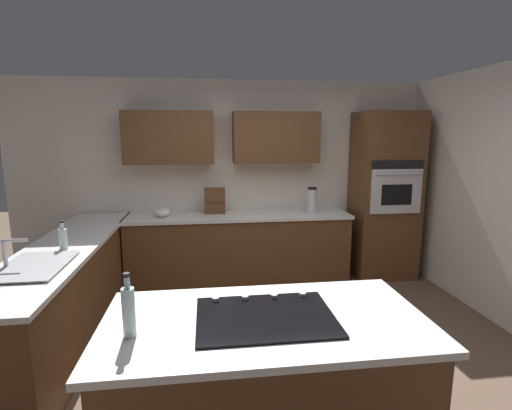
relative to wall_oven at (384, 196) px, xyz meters
name	(u,v)px	position (x,y,z in m)	size (l,w,h in m)	color
ground_plane	(267,353)	(1.85, 1.72, -1.10)	(14.00, 14.00, 0.00)	brown
wall_back	(239,170)	(1.92, -0.33, 0.34)	(6.00, 0.44, 2.60)	silver
wall_left	(510,197)	(-0.60, 1.42, 0.20)	(0.10, 4.00, 2.60)	silver
lower_cabinets_back	(239,249)	(1.95, 0.00, -0.67)	(2.80, 0.60, 0.86)	brown
countertop_back	(239,216)	(1.95, 0.00, -0.22)	(2.84, 0.64, 0.04)	silver
lower_cabinets_side	(68,293)	(3.67, 1.17, -0.67)	(0.60, 2.90, 0.86)	brown
countertop_side	(64,247)	(3.67, 1.17, -0.22)	(0.64, 2.94, 0.04)	silver
island_base	(265,393)	(2.04, 2.81, -0.67)	(1.72, 0.84, 0.86)	brown
island_top	(265,321)	(2.04, 2.81, -0.22)	(1.80, 0.92, 0.04)	silver
wall_oven	(384,196)	(0.00, 0.00, 0.00)	(0.80, 0.66, 2.19)	brown
sink_unit	(33,265)	(3.68, 1.78, -0.18)	(0.46, 0.70, 0.23)	#515456
cooktop	(265,316)	(2.04, 2.80, -0.19)	(0.76, 0.56, 0.03)	black
blender	(312,202)	(1.00, 0.03, -0.05)	(0.15, 0.15, 0.33)	silver
mixing_bowl	(162,212)	(2.90, 0.03, -0.14)	(0.20, 0.20, 0.11)	white
spice_rack	(215,201)	(2.25, -0.08, -0.03)	(0.26, 0.11, 0.33)	brown
dish_soap_bottle	(63,238)	(3.62, 1.30, -0.10)	(0.07, 0.07, 0.26)	silver
oil_bottle	(129,310)	(2.75, 2.92, -0.06)	(0.07, 0.07, 0.34)	silver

